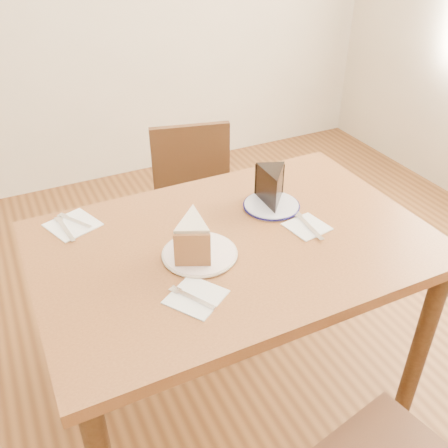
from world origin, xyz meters
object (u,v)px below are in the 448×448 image
chair_far (197,214)px  plate_cream (200,254)px  plate_navy (271,206)px  carrot_cake (193,235)px  table (234,265)px  chocolate_cake (273,189)px

chair_far → plate_cream: chair_far is taller
plate_navy → carrot_cake: size_ratio=1.32×
chair_far → plate_cream: bearing=81.1°
table → carrot_cake: (-0.14, -0.01, 0.16)m
table → chocolate_cake: (0.20, 0.12, 0.17)m
plate_navy → table: bearing=-150.0°
table → chair_far: size_ratio=1.46×
plate_cream → chocolate_cake: chocolate_cake is taller
plate_cream → chocolate_cake: size_ratio=1.56×
table → carrot_cake: size_ratio=8.70×
plate_cream → chocolate_cake: bearing=23.8°
plate_cream → carrot_cake: bearing=118.0°
chair_far → plate_navy: (0.07, -0.50, 0.30)m
plate_navy → carrot_cake: (-0.34, -0.12, 0.06)m
plate_cream → plate_navy: bearing=23.4°
plate_cream → chocolate_cake: 0.37m
plate_cream → carrot_cake: size_ratio=1.53×
plate_navy → chair_far: bearing=97.5°
plate_navy → carrot_cake: bearing=-160.1°
table → carrot_cake: bearing=-177.0°
plate_navy → carrot_cake: 0.36m
chair_far → plate_cream: (-0.26, -0.64, 0.30)m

